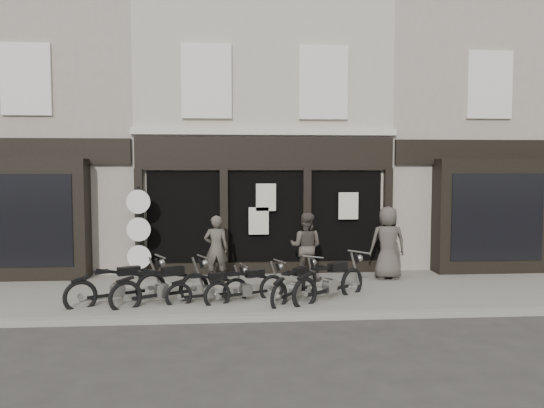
{
  "coord_description": "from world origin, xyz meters",
  "views": [
    {
      "loc": [
        -0.94,
        -11.69,
        3.08
      ],
      "look_at": [
        0.08,
        1.6,
        2.15
      ],
      "focal_mm": 35.0,
      "sensor_mm": 36.0,
      "label": 1
    }
  ],
  "objects": [
    {
      "name": "pavement",
      "position": [
        0.0,
        0.9,
        0.06
      ],
      "size": [
        30.0,
        4.2,
        0.12
      ],
      "primitive_type": "cube",
      "color": "slate",
      "rests_on": "ground_plane"
    },
    {
      "name": "central_building",
      "position": [
        0.0,
        5.95,
        4.08
      ],
      "size": [
        7.3,
        6.22,
        8.34
      ],
      "color": "#A49B8C",
      "rests_on": "ground"
    },
    {
      "name": "man_right",
      "position": [
        3.17,
        1.91,
        1.08
      ],
      "size": [
        0.94,
        0.62,
        1.93
      ],
      "primitive_type": "imported",
      "rotation": [
        0.0,
        0.0,
        3.14
      ],
      "color": "#423D37",
      "rests_on": "pavement"
    },
    {
      "name": "motorcycle_1",
      "position": [
        -2.46,
        -0.2,
        0.43
      ],
      "size": [
        2.08,
        1.29,
        1.08
      ],
      "rotation": [
        0.0,
        0.0,
        0.47
      ],
      "color": "black",
      "rests_on": "ground"
    },
    {
      "name": "kerb",
      "position": [
        0.0,
        -1.25,
        0.07
      ],
      "size": [
        30.0,
        0.25,
        0.13
      ],
      "primitive_type": "cube",
      "color": "gray",
      "rests_on": "ground_plane"
    },
    {
      "name": "man_left",
      "position": [
        -1.35,
        1.92,
        0.98
      ],
      "size": [
        0.63,
        0.42,
        1.72
      ],
      "primitive_type": "imported",
      "rotation": [
        0.0,
        0.0,
        3.13
      ],
      "color": "#454239",
      "rests_on": "pavement"
    },
    {
      "name": "ground_plane",
      "position": [
        0.0,
        0.0,
        0.0
      ],
      "size": [
        90.0,
        90.0,
        0.0
      ],
      "primitive_type": "plane",
      "color": "#2D2B28",
      "rests_on": "ground"
    },
    {
      "name": "motorcycle_2",
      "position": [
        -1.45,
        -0.11,
        0.36
      ],
      "size": [
        1.83,
        0.79,
        0.9
      ],
      "rotation": [
        0.0,
        0.0,
        0.29
      ],
      "color": "black",
      "rests_on": "ground"
    },
    {
      "name": "man_centre",
      "position": [
        0.99,
        1.92,
        1.01
      ],
      "size": [
        1.04,
        0.93,
        1.78
      ],
      "primitive_type": "imported",
      "rotation": [
        0.0,
        0.0,
        2.78
      ],
      "color": "#463F38",
      "rests_on": "pavement"
    },
    {
      "name": "advert_sign_post",
      "position": [
        -3.37,
        2.3,
        1.25
      ],
      "size": [
        0.63,
        0.4,
        2.57
      ],
      "rotation": [
        0.0,
        0.0,
        -0.02
      ],
      "color": "black",
      "rests_on": "ground"
    },
    {
      "name": "motorcycle_4",
      "position": [
        0.47,
        -0.04,
        0.39
      ],
      "size": [
        1.39,
        1.76,
        0.97
      ],
      "rotation": [
        0.0,
        0.0,
        0.95
      ],
      "color": "black",
      "rests_on": "ground"
    },
    {
      "name": "neighbour_right",
      "position": [
        6.35,
        5.9,
        4.04
      ],
      "size": [
        5.6,
        6.73,
        8.34
      ],
      "color": "gray",
      "rests_on": "ground"
    },
    {
      "name": "motorcycle_5",
      "position": [
        1.26,
        -0.08,
        0.44
      ],
      "size": [
        1.96,
        1.62,
        1.1
      ],
      "rotation": [
        0.0,
        0.0,
        0.65
      ],
      "color": "black",
      "rests_on": "ground"
    },
    {
      "name": "motorcycle_0",
      "position": [
        -3.42,
        -0.07,
        0.43
      ],
      "size": [
        2.06,
        1.32,
        1.08
      ],
      "rotation": [
        0.0,
        0.0,
        0.49
      ],
      "color": "black",
      "rests_on": "ground"
    },
    {
      "name": "neighbour_left",
      "position": [
        -6.35,
        5.9,
        4.04
      ],
      "size": [
        5.6,
        6.73,
        8.34
      ],
      "color": "gray",
      "rests_on": "ground"
    },
    {
      "name": "motorcycle_3",
      "position": [
        -0.63,
        -0.08,
        0.38
      ],
      "size": [
        1.85,
        1.08,
        0.95
      ],
      "rotation": [
        0.0,
        0.0,
        0.43
      ],
      "color": "black",
      "rests_on": "ground"
    }
  ]
}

